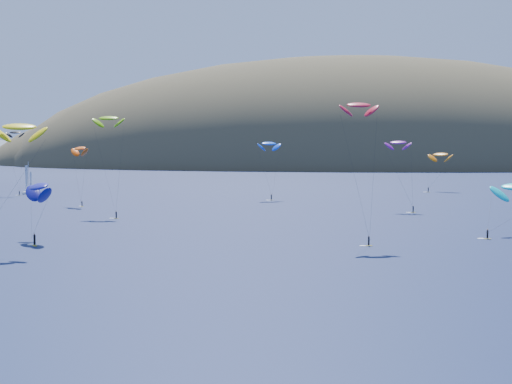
% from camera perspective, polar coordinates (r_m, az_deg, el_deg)
% --- Properties ---
extents(ground, '(2800.00, 2800.00, 0.00)m').
position_cam_1_polar(ground, '(63.67, -13.74, -12.96)').
color(ground, black).
rests_on(ground, ground).
extents(island, '(730.00, 300.00, 210.00)m').
position_cam_1_polar(island, '(620.19, 8.70, 1.13)').
color(island, '#3D3526').
rests_on(island, ground).
extents(sailboat, '(9.75, 8.37, 11.87)m').
position_cam_1_polar(sailboat, '(276.11, -17.77, 0.07)').
color(sailboat, silver).
rests_on(sailboat, ground).
extents(kitesurfer_1, '(8.38, 8.99, 19.21)m').
position_cam_1_polar(kitesurfer_1, '(219.00, -13.91, 3.40)').
color(kitesurfer_1, gold).
rests_on(kitesurfer_1, ground).
extents(kitesurfer_2, '(10.27, 11.16, 23.66)m').
position_cam_1_polar(kitesurfer_2, '(128.67, -18.41, 4.95)').
color(kitesurfer_2, gold).
rests_on(kitesurfer_2, ground).
extents(kitesurfer_3, '(9.49, 11.43, 27.20)m').
position_cam_1_polar(kitesurfer_3, '(187.92, -11.71, 5.79)').
color(kitesurfer_3, gold).
rests_on(kitesurfer_3, ground).
extents(kitesurfer_4, '(8.82, 8.66, 20.74)m').
position_cam_1_polar(kitesurfer_4, '(236.23, 1.05, 3.89)').
color(kitesurfer_4, gold).
rests_on(kitesurfer_4, ground).
extents(kitesurfer_6, '(8.07, 9.75, 20.68)m').
position_cam_1_polar(kitesurfer_6, '(200.57, 11.31, 3.89)').
color(kitesurfer_6, gold).
rests_on(kitesurfer_6, ground).
extents(kitesurfer_9, '(7.56, 7.16, 27.42)m').
position_cam_1_polar(kitesurfer_9, '(133.11, 8.23, 6.86)').
color(kitesurfer_9, gold).
rests_on(kitesurfer_9, ground).
extents(kitesurfer_10, '(9.89, 13.08, 13.02)m').
position_cam_1_polar(kitesurfer_10, '(140.89, -16.99, 0.42)').
color(kitesurfer_10, gold).
rests_on(kitesurfer_10, ground).
extents(kitesurfer_11, '(11.50, 13.77, 16.99)m').
position_cam_1_polar(kitesurfer_11, '(286.81, 14.54, 2.92)').
color(kitesurfer_11, gold).
rests_on(kitesurfer_11, ground).
extents(kitesurfer_12, '(7.04, 6.49, 24.26)m').
position_cam_1_polar(kitesurfer_12, '(272.21, -18.70, 4.52)').
color(kitesurfer_12, gold).
rests_on(kitesurfer_12, ground).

